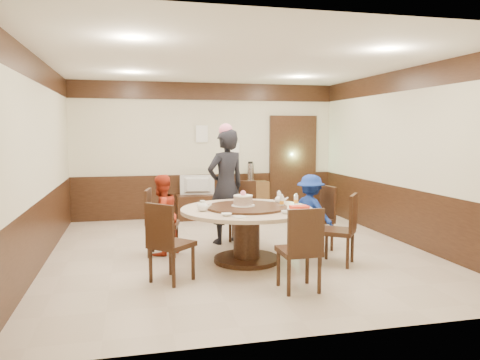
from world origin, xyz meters
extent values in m
plane|color=beige|center=(0.00, 0.00, 0.00)|extent=(6.00, 6.00, 0.00)
plane|color=white|center=(0.00, 0.00, 2.80)|extent=(6.00, 6.00, 0.00)
cube|color=beige|center=(0.00, 3.00, 1.40)|extent=(5.50, 0.04, 2.80)
cube|color=beige|center=(0.00, -3.00, 1.40)|extent=(5.50, 0.04, 2.80)
cube|color=beige|center=(-2.75, 0.00, 1.40)|extent=(0.04, 6.00, 2.80)
cube|color=beige|center=(2.75, 0.00, 1.40)|extent=(0.04, 6.00, 2.80)
cube|color=black|center=(0.00, 0.00, 0.45)|extent=(5.50, 6.00, 0.90)
cube|color=black|center=(0.00, 0.00, 2.62)|extent=(5.50, 6.00, 0.35)
cube|color=black|center=(1.90, 2.95, 1.05)|extent=(1.05, 0.08, 2.18)
cube|color=#85CE90|center=(1.90, 2.97, 1.05)|extent=(0.88, 0.02, 2.05)
cylinder|color=black|center=(-0.01, -0.54, 0.03)|extent=(0.91, 0.91, 0.06)
cylinder|color=black|center=(-0.01, -0.54, 0.35)|extent=(0.36, 0.36, 0.65)
cylinder|color=#C4AA8E|center=(-0.01, -0.54, 0.72)|extent=(1.82, 1.82, 0.05)
cylinder|color=black|center=(-0.01, -0.54, 0.77)|extent=(1.11, 1.11, 0.03)
cube|color=black|center=(1.19, -0.12, 0.45)|extent=(0.49, 0.49, 0.06)
cube|color=black|center=(1.39, -0.09, 0.72)|extent=(0.09, 0.42, 0.50)
cube|color=black|center=(1.19, -0.12, 0.21)|extent=(0.36, 0.36, 0.42)
cube|color=black|center=(0.23, 0.72, 0.45)|extent=(0.56, 0.56, 0.06)
cube|color=black|center=(0.30, 0.92, 0.72)|extent=(0.41, 0.18, 0.50)
cube|color=black|center=(0.23, 0.72, 0.21)|extent=(0.36, 0.36, 0.42)
cube|color=black|center=(-1.12, 0.07, 0.45)|extent=(0.52, 0.52, 0.06)
cube|color=black|center=(-1.33, 0.12, 0.72)|extent=(0.12, 0.42, 0.50)
cube|color=black|center=(-1.12, 0.07, 0.21)|extent=(0.36, 0.36, 0.42)
cube|color=black|center=(-1.10, -1.17, 0.45)|extent=(0.62, 0.62, 0.06)
cube|color=black|center=(-1.25, -1.31, 0.72)|extent=(0.32, 0.33, 0.50)
cube|color=black|center=(-1.10, -1.17, 0.21)|extent=(0.36, 0.36, 0.42)
cube|color=black|center=(0.28, -1.81, 0.45)|extent=(0.44, 0.44, 0.06)
cube|color=black|center=(0.28, -2.02, 0.72)|extent=(0.42, 0.04, 0.50)
cube|color=black|center=(0.28, -1.81, 0.21)|extent=(0.36, 0.36, 0.42)
cube|color=black|center=(1.15, -0.95, 0.45)|extent=(0.62, 0.62, 0.06)
cube|color=black|center=(1.32, -1.07, 0.72)|extent=(0.28, 0.36, 0.50)
cube|color=black|center=(1.15, -0.95, 0.21)|extent=(0.36, 0.36, 0.42)
imported|color=black|center=(-0.07, 0.60, 0.92)|extent=(0.79, 0.66, 1.84)
imported|color=#B12E17|center=(-1.14, 0.10, 0.59)|extent=(0.73, 0.70, 1.18)
imported|color=navy|center=(1.10, -0.11, 0.58)|extent=(0.77, 0.85, 1.15)
cylinder|color=white|center=(-0.06, -0.51, 0.79)|extent=(0.33, 0.33, 0.01)
cylinder|color=#A3897B|center=(-0.06, -0.51, 0.85)|extent=(0.26, 0.26, 0.12)
cylinder|color=white|center=(-0.06, -0.51, 0.92)|extent=(0.26, 0.26, 0.01)
sphere|color=pink|center=(-0.06, -0.51, 0.96)|extent=(0.08, 0.08, 0.08)
ellipsoid|color=white|center=(-0.64, -0.65, 0.81)|extent=(0.17, 0.15, 0.13)
ellipsoid|color=white|center=(0.55, -0.29, 0.81)|extent=(0.17, 0.15, 0.13)
imported|color=white|center=(-0.58, -0.19, 0.77)|extent=(0.14, 0.14, 0.03)
imported|color=white|center=(0.38, -1.08, 0.77)|extent=(0.13, 0.13, 0.04)
imported|color=white|center=(-0.40, -1.06, 0.77)|extent=(0.13, 0.13, 0.03)
imported|color=white|center=(0.66, -0.69, 0.77)|extent=(0.14, 0.14, 0.04)
cylinder|color=white|center=(-0.26, -1.19, 0.76)|extent=(0.18, 0.18, 0.01)
cylinder|color=white|center=(0.44, -0.04, 0.76)|extent=(0.18, 0.18, 0.01)
cube|color=white|center=(0.63, -0.88, 0.76)|extent=(0.30, 0.20, 0.02)
cube|color=red|center=(0.63, -0.88, 0.79)|extent=(0.24, 0.15, 0.04)
cylinder|color=white|center=(0.48, -0.59, 0.83)|extent=(0.06, 0.06, 0.16)
cylinder|color=white|center=(0.71, -0.52, 0.83)|extent=(0.06, 0.06, 0.16)
cylinder|color=white|center=(0.58, -0.15, 0.83)|extent=(0.06, 0.06, 0.16)
cube|color=black|center=(-0.23, 2.75, 0.25)|extent=(0.85, 0.45, 0.50)
imported|color=gray|center=(-0.23, 2.75, 0.70)|extent=(0.71, 0.16, 0.41)
cube|color=brown|center=(0.87, 2.78, 0.38)|extent=(0.80, 0.40, 0.75)
cylinder|color=silver|center=(0.90, 2.78, 0.94)|extent=(0.15, 0.15, 0.38)
cube|color=white|center=(-0.10, 2.96, 1.75)|extent=(0.25, 0.00, 0.35)
cube|color=white|center=(0.55, 2.96, 1.45)|extent=(0.30, 0.00, 0.22)
camera|label=1|loc=(-1.56, -6.72, 1.81)|focal=35.00mm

